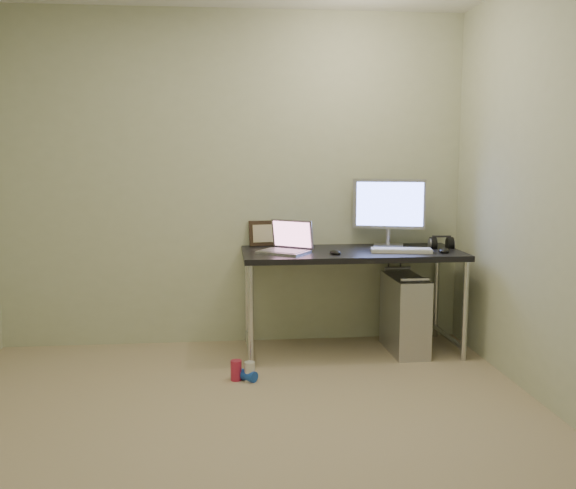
# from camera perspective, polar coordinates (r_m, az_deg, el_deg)

# --- Properties ---
(floor) EXTENTS (3.50, 3.50, 0.00)m
(floor) POSITION_cam_1_polar(r_m,az_deg,el_deg) (3.44, -4.07, -16.75)
(floor) COLOR tan
(floor) RESTS_ON ground
(wall_back) EXTENTS (3.50, 0.02, 2.50)m
(wall_back) POSITION_cam_1_polar(r_m,az_deg,el_deg) (4.88, -4.84, 5.72)
(wall_back) COLOR beige
(wall_back) RESTS_ON ground
(desk) EXTENTS (1.58, 0.69, 0.75)m
(desk) POSITION_cam_1_polar(r_m,az_deg,el_deg) (4.68, 5.67, -1.51)
(desk) COLOR black
(desk) RESTS_ON ground
(tower_computer) EXTENTS (0.24, 0.54, 0.59)m
(tower_computer) POSITION_cam_1_polar(r_m,az_deg,el_deg) (4.81, 10.34, -6.09)
(tower_computer) COLOR #ACACB0
(tower_computer) RESTS_ON ground
(cable_a) EXTENTS (0.01, 0.16, 0.69)m
(cable_a) POSITION_cam_1_polar(r_m,az_deg,el_deg) (5.09, 8.76, -3.90)
(cable_a) COLOR black
(cable_a) RESTS_ON ground
(cable_b) EXTENTS (0.02, 0.11, 0.71)m
(cable_b) POSITION_cam_1_polar(r_m,az_deg,el_deg) (5.10, 9.79, -4.13)
(cable_b) COLOR black
(cable_b) RESTS_ON ground
(can_red) EXTENTS (0.09, 0.09, 0.13)m
(can_red) POSITION_cam_1_polar(r_m,az_deg,el_deg) (4.21, -4.63, -11.09)
(can_red) COLOR #BA2346
(can_red) RESTS_ON ground
(can_white) EXTENTS (0.07, 0.07, 0.13)m
(can_white) POSITION_cam_1_polar(r_m,az_deg,el_deg) (4.19, -3.42, -11.21)
(can_white) COLOR silver
(can_white) RESTS_ON ground
(can_blue) EXTENTS (0.14, 0.14, 0.07)m
(can_blue) POSITION_cam_1_polar(r_m,az_deg,el_deg) (4.20, -3.68, -11.53)
(can_blue) COLOR #1746B8
(can_blue) RESTS_ON ground
(laptop) EXTENTS (0.42, 0.41, 0.23)m
(laptop) POSITION_cam_1_polar(r_m,az_deg,el_deg) (4.56, -0.09, -0.03)
(laptop) COLOR #BBBAC2
(laptop) RESTS_ON desk
(monitor) EXTENTS (0.53, 0.21, 0.51)m
(monitor) POSITION_cam_1_polar(r_m,az_deg,el_deg) (4.89, 8.97, 3.30)
(monitor) COLOR #BBBAC2
(monitor) RESTS_ON desk
(keyboard) EXTENTS (0.44, 0.21, 0.03)m
(keyboard) POSITION_cam_1_polar(r_m,az_deg,el_deg) (4.65, 10.03, -0.51)
(keyboard) COLOR silver
(keyboard) RESTS_ON desk
(mouse_right) EXTENTS (0.11, 0.14, 0.04)m
(mouse_right) POSITION_cam_1_polar(r_m,az_deg,el_deg) (4.69, 13.70, -0.45)
(mouse_right) COLOR black
(mouse_right) RESTS_ON desk
(mouse_left) EXTENTS (0.10, 0.13, 0.04)m
(mouse_left) POSITION_cam_1_polar(r_m,az_deg,el_deg) (4.49, 4.23, -0.62)
(mouse_left) COLOR black
(mouse_left) RESTS_ON desk
(headphones) EXTENTS (0.18, 0.11, 0.12)m
(headphones) POSITION_cam_1_polar(r_m,az_deg,el_deg) (4.91, 13.47, 0.06)
(headphones) COLOR black
(headphones) RESTS_ON desk
(picture_frame) EXTENTS (0.25, 0.09, 0.19)m
(picture_frame) POSITION_cam_1_polar(r_m,az_deg,el_deg) (4.89, -2.08, 1.01)
(picture_frame) COLOR black
(picture_frame) RESTS_ON desk
(webcam) EXTENTS (0.05, 0.04, 0.13)m
(webcam) POSITION_cam_1_polar(r_m,az_deg,el_deg) (4.90, 0.86, 0.97)
(webcam) COLOR silver
(webcam) RESTS_ON desk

